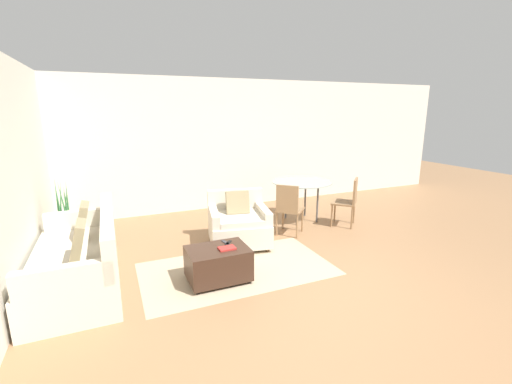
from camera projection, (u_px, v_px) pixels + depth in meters
The scene contains 14 objects.
ground_plane at pixel (321, 288), 4.16m from camera, with size 20.00×20.00×0.00m, color #936B47.
wall_back at pixel (220, 145), 7.34m from camera, with size 12.00×0.06×2.75m.
wall_left at pixel (12, 176), 3.91m from camera, with size 0.06×12.00×2.75m.
area_rug at pixel (237, 269), 4.65m from camera, with size 2.54×1.44×0.01m.
couch at pixel (81, 261), 4.20m from camera, with size 0.95×2.09×0.91m.
armchair at pixel (239, 224), 5.45m from camera, with size 1.06×1.04×0.86m.
ottoman at pixel (218, 263), 4.29m from camera, with size 0.76×0.55×0.43m.
book_stack at pixel (227, 248), 4.23m from camera, with size 0.21×0.14×0.02m.
tv_remote_primary at pixel (225, 242), 4.43m from camera, with size 0.07×0.17×0.01m.
tv_remote_secondary at pixel (228, 243), 4.42m from camera, with size 0.13×0.15×0.01m.
potted_plant at pixel (68, 229), 5.42m from camera, with size 0.35×0.35×1.12m.
dining_table at pixel (302, 186), 6.55m from camera, with size 1.14×1.14×0.77m.
dining_chair_near_left at pixel (289, 206), 5.79m from camera, with size 0.59×0.59×0.90m.
dining_chair_near_right at pixel (349, 199), 6.28m from camera, with size 0.59×0.59×0.90m.
Camera 1 is at (-2.23, -3.14, 2.11)m, focal length 24.00 mm.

